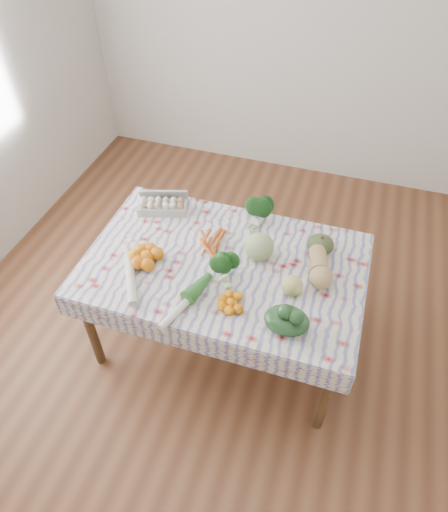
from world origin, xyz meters
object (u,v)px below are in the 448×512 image
Objects in this scene: kabocha_squash at (321,244)px; cabbage at (259,247)px; egg_carton at (162,207)px; grapefruit at (292,286)px; butternut_squash at (320,267)px; dining_table at (224,272)px.

cabbage is (-0.34, -0.17, 0.03)m from kabocha_squash.
cabbage is at bearing -33.84° from egg_carton.
grapefruit is at bearing -41.28° from egg_carton.
kabocha_squash is 0.56× the size of butternut_squash.
egg_carton is at bearing 163.21° from cabbage.
butternut_squash is (1.09, -0.25, 0.02)m from egg_carton.
egg_carton is 0.75m from cabbage.
grapefruit is (-0.10, -0.38, 0.01)m from kabocha_squash.
cabbage reaches higher than dining_table.
kabocha_squash reaches higher than dining_table.
grapefruit reaches higher than egg_carton.
cabbage is at bearing 30.82° from dining_table.
cabbage reaches higher than butternut_squash.
grapefruit is at bearing -13.97° from dining_table.
egg_carton is 1.12m from butternut_squash.
dining_table is at bearing 173.58° from butternut_squash.
cabbage is at bearing -153.81° from kabocha_squash.
cabbage is (0.72, -0.22, 0.04)m from egg_carton.
cabbage reaches higher than egg_carton.
kabocha_squash reaches higher than egg_carton.
butternut_squash is at bearing 8.01° from dining_table.
butternut_squash is at bearing -5.03° from cabbage.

